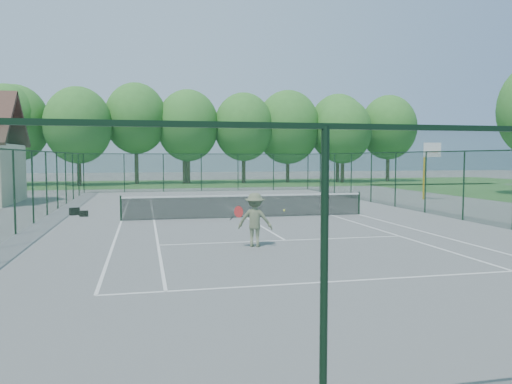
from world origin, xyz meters
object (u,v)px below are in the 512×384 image
(sports_bag_a, at_px, (74,211))
(tennis_player, at_px, (255,220))
(tennis_net, at_px, (246,205))
(basketball_goal, at_px, (428,160))

(sports_bag_a, bearing_deg, tennis_player, -79.58)
(tennis_net, distance_m, tennis_player, 7.36)
(tennis_net, height_order, sports_bag_a, tennis_net)
(tennis_player, bearing_deg, basketball_goal, 43.87)
(tennis_net, xyz_separation_m, tennis_player, (-1.22, -7.26, 0.25))
(basketball_goal, bearing_deg, tennis_net, -153.34)
(tennis_net, xyz_separation_m, sports_bag_a, (-7.75, 2.73, -0.40))
(sports_bag_a, relative_size, tennis_player, 0.23)
(tennis_net, bearing_deg, tennis_player, -99.52)
(basketball_goal, distance_m, sports_bag_a, 21.50)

